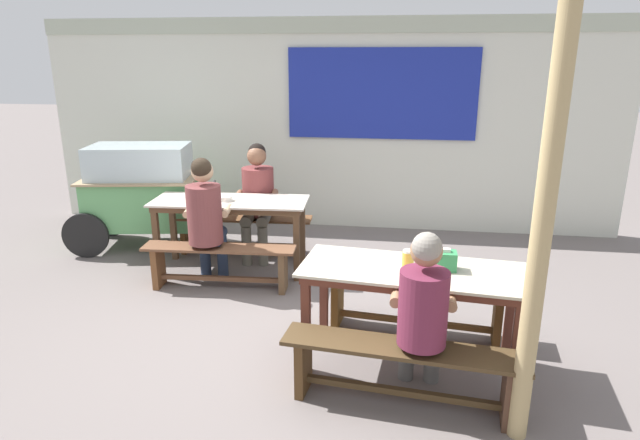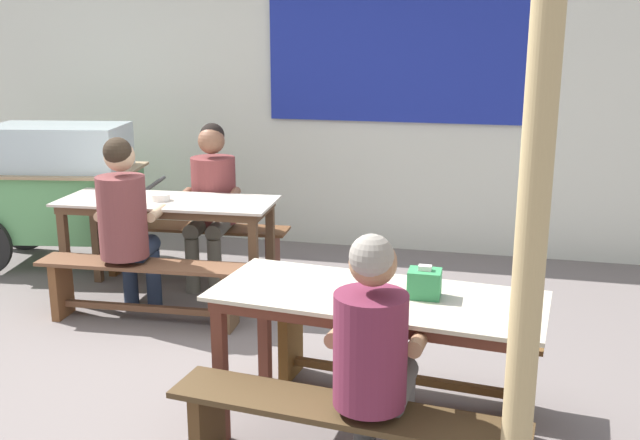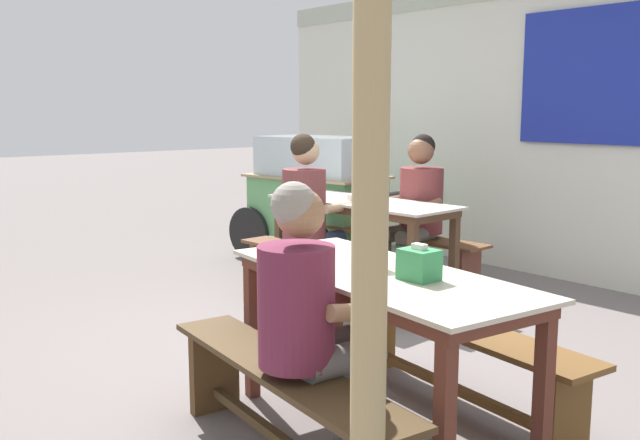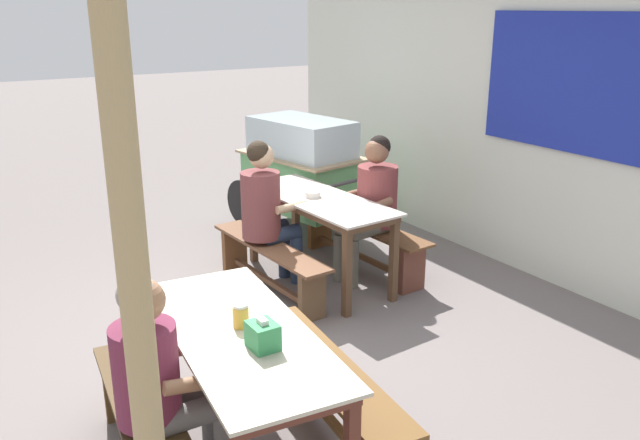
{
  "view_description": "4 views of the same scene",
  "coord_description": "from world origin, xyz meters",
  "views": [
    {
      "loc": [
        0.96,
        -4.11,
        2.23
      ],
      "look_at": [
        0.27,
        0.56,
        0.79
      ],
      "focal_mm": 30.27,
      "sensor_mm": 36.0,
      "label": 1
    },
    {
      "loc": [
        1.61,
        -3.77,
        2.0
      ],
      "look_at": [
        0.54,
        0.63,
        0.83
      ],
      "focal_mm": 41.01,
      "sensor_mm": 36.0,
      "label": 2
    },
    {
      "loc": [
        3.29,
        -2.67,
        1.5
      ],
      "look_at": [
        -0.12,
        0.18,
        0.8
      ],
      "focal_mm": 39.63,
      "sensor_mm": 36.0,
      "label": 3
    },
    {
      "loc": [
        3.85,
        -1.75,
        2.37
      ],
      "look_at": [
        0.08,
        0.64,
        0.9
      ],
      "focal_mm": 36.6,
      "sensor_mm": 36.0,
      "label": 4
    }
  ],
  "objects": [
    {
      "name": "ground_plane",
      "position": [
        0.0,
        0.0,
        0.0
      ],
      "size": [
        40.0,
        40.0,
        0.0
      ],
      "primitive_type": "plane",
      "color": "slate"
    },
    {
      "name": "backdrop_wall",
      "position": [
        0.02,
        2.95,
        1.42
      ],
      "size": [
        7.53,
        0.23,
        2.7
      ],
      "color": "silver",
      "rests_on": "ground_plane"
    },
    {
      "name": "dining_table_far",
      "position": [
        -0.77,
        1.16,
        0.69
      ],
      "size": [
        1.66,
        0.7,
        0.78
      ],
      "color": "beige",
      "rests_on": "ground_plane"
    },
    {
      "name": "dining_table_near",
      "position": [
        1.09,
        -0.48,
        0.69
      ],
      "size": [
        1.65,
        0.82,
        0.78
      ],
      "color": "beige",
      "rests_on": "ground_plane"
    },
    {
      "name": "bench_far_back",
      "position": [
        -0.8,
        1.67,
        0.29
      ],
      "size": [
        1.62,
        0.4,
        0.44
      ],
      "color": "brown",
      "rests_on": "ground_plane"
    },
    {
      "name": "bench_far_front",
      "position": [
        -0.74,
        0.66,
        0.29
      ],
      "size": [
        1.51,
        0.36,
        0.44
      ],
      "color": "brown",
      "rests_on": "ground_plane"
    },
    {
      "name": "bench_near_back",
      "position": [
        1.14,
        0.02,
        0.3
      ],
      "size": [
        1.57,
        0.46,
        0.44
      ],
      "color": "brown",
      "rests_on": "ground_plane"
    },
    {
      "name": "bench_near_front",
      "position": [
        1.04,
        -0.99,
        0.3
      ],
      "size": [
        1.59,
        0.45,
        0.44
      ],
      "color": "#47341D",
      "rests_on": "ground_plane"
    },
    {
      "name": "food_cart",
      "position": [
        -2.06,
        1.75,
        0.71
      ],
      "size": [
        1.77,
        1.06,
        1.23
      ],
      "color": "#5FA564",
      "rests_on": "ground_plane"
    },
    {
      "name": "person_near_front",
      "position": [
        1.15,
        -0.93,
        0.69
      ],
      "size": [
        0.43,
        0.55,
        1.22
      ],
      "color": "#605E5D",
      "rests_on": "ground_plane"
    },
    {
      "name": "person_left_back_turned",
      "position": [
        -0.87,
        0.7,
        0.75
      ],
      "size": [
        0.48,
        0.54,
        1.32
      ],
      "color": "#26344D",
      "rests_on": "ground_plane"
    },
    {
      "name": "person_center_facing",
      "position": [
        -0.6,
        1.62,
        0.74
      ],
      "size": [
        0.5,
        0.6,
        1.3
      ],
      "color": "#656254",
      "rests_on": "ground_plane"
    },
    {
      "name": "tissue_box",
      "position": [
        1.32,
        -0.47,
        0.85
      ],
      "size": [
        0.15,
        0.13,
        0.16
      ],
      "color": "#30884D",
      "rests_on": "dining_table_near"
    },
    {
      "name": "condiment_jar",
      "position": [
        1.06,
        -0.46,
        0.84
      ],
      "size": [
        0.08,
        0.08,
        0.13
      ],
      "color": "gold",
      "rests_on": "dining_table_near"
    },
    {
      "name": "soup_bowl",
      "position": [
        -0.81,
        1.13,
        0.8
      ],
      "size": [
        0.14,
        0.14,
        0.05
      ],
      "primitive_type": "cylinder",
      "color": "silver",
      "rests_on": "dining_table_far"
    },
    {
      "name": "wooden_support_post",
      "position": [
        1.75,
        -1.18,
        1.27
      ],
      "size": [
        0.12,
        0.12,
        2.54
      ],
      "primitive_type": "cylinder",
      "color": "tan",
      "rests_on": "ground_plane"
    }
  ]
}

